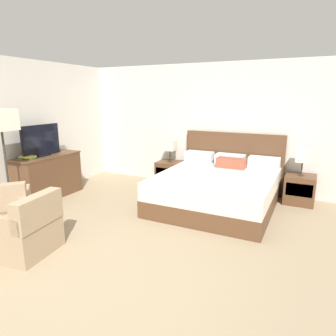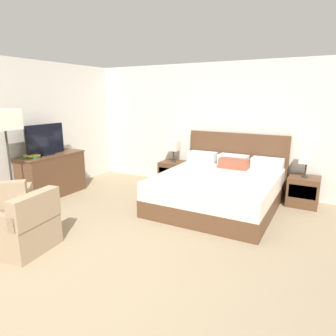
{
  "view_description": "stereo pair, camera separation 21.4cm",
  "coord_description": "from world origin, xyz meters",
  "px_view_note": "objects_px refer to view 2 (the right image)",
  "views": [
    {
      "loc": [
        2.06,
        -2.06,
        1.87
      ],
      "look_at": [
        -0.0,
        2.11,
        0.75
      ],
      "focal_mm": 32.0,
      "sensor_mm": 36.0,
      "label": 1
    },
    {
      "loc": [
        2.25,
        -1.96,
        1.87
      ],
      "look_at": [
        -0.0,
        2.11,
        0.75
      ],
      "focal_mm": 32.0,
      "sensor_mm": 36.0,
      "label": 2
    }
  ],
  "objects_px": {
    "table_lamp_right": "(307,157)",
    "floor_lamp": "(5,125)",
    "book_red_cover": "(31,157)",
    "book_blue_cover": "(32,155)",
    "nightstand_right": "(303,191)",
    "armchair_companion": "(23,228)",
    "bed": "(219,188)",
    "armchair_by_window": "(5,210)",
    "table_lamp_left": "(173,146)",
    "dresser": "(52,174)",
    "nightstand_left": "(173,173)",
    "tv": "(45,140)"
  },
  "relations": [
    {
      "from": "armchair_companion",
      "to": "table_lamp_left",
      "type": "bearing_deg",
      "value": 84.76
    },
    {
      "from": "bed",
      "to": "table_lamp_left",
      "type": "xyz_separation_m",
      "value": [
        -1.28,
        0.74,
        0.54
      ]
    },
    {
      "from": "bed",
      "to": "dresser",
      "type": "relative_size",
      "value": 1.69
    },
    {
      "from": "armchair_by_window",
      "to": "armchair_companion",
      "type": "distance_m",
      "value": 0.79
    },
    {
      "from": "nightstand_left",
      "to": "nightstand_right",
      "type": "relative_size",
      "value": 1.0
    },
    {
      "from": "nightstand_right",
      "to": "floor_lamp",
      "type": "relative_size",
      "value": 0.31
    },
    {
      "from": "nightstand_right",
      "to": "armchair_companion",
      "type": "distance_m",
      "value": 4.43
    },
    {
      "from": "book_red_cover",
      "to": "armchair_companion",
      "type": "height_order",
      "value": "book_red_cover"
    },
    {
      "from": "nightstand_left",
      "to": "book_red_cover",
      "type": "xyz_separation_m",
      "value": [
        -1.71,
        -2.13,
        0.57
      ]
    },
    {
      "from": "bed",
      "to": "tv",
      "type": "relative_size",
      "value": 2.62
    },
    {
      "from": "tv",
      "to": "armchair_by_window",
      "type": "bearing_deg",
      "value": -63.45
    },
    {
      "from": "book_blue_cover",
      "to": "floor_lamp",
      "type": "distance_m",
      "value": 0.84
    },
    {
      "from": "bed",
      "to": "nightstand_right",
      "type": "bearing_deg",
      "value": 29.96
    },
    {
      "from": "book_red_cover",
      "to": "armchair_by_window",
      "type": "relative_size",
      "value": 0.26
    },
    {
      "from": "armchair_companion",
      "to": "armchair_by_window",
      "type": "bearing_deg",
      "value": 161.17
    },
    {
      "from": "tv",
      "to": "floor_lamp",
      "type": "distance_m",
      "value": 0.98
    },
    {
      "from": "dresser",
      "to": "floor_lamp",
      "type": "bearing_deg",
      "value": -76.83
    },
    {
      "from": "book_red_cover",
      "to": "floor_lamp",
      "type": "xyz_separation_m",
      "value": [
        0.22,
        -0.56,
        0.62
      ]
    },
    {
      "from": "nightstand_left",
      "to": "armchair_by_window",
      "type": "bearing_deg",
      "value": -108.74
    },
    {
      "from": "book_blue_cover",
      "to": "nightstand_right",
      "type": "bearing_deg",
      "value": 26.54
    },
    {
      "from": "table_lamp_right",
      "to": "floor_lamp",
      "type": "height_order",
      "value": "floor_lamp"
    },
    {
      "from": "armchair_companion",
      "to": "floor_lamp",
      "type": "distance_m",
      "value": 1.79
    },
    {
      "from": "nightstand_right",
      "to": "book_red_cover",
      "type": "relative_size",
      "value": 2.01
    },
    {
      "from": "dresser",
      "to": "book_red_cover",
      "type": "relative_size",
      "value": 4.94
    },
    {
      "from": "nightstand_right",
      "to": "armchair_by_window",
      "type": "bearing_deg",
      "value": -139.3
    },
    {
      "from": "nightstand_right",
      "to": "floor_lamp",
      "type": "distance_m",
      "value": 5.0
    },
    {
      "from": "bed",
      "to": "floor_lamp",
      "type": "xyz_separation_m",
      "value": [
        -2.77,
        -1.95,
        1.12
      ]
    },
    {
      "from": "nightstand_right",
      "to": "book_blue_cover",
      "type": "relative_size",
      "value": 2.19
    },
    {
      "from": "bed",
      "to": "armchair_by_window",
      "type": "distance_m",
      "value": 3.33
    },
    {
      "from": "book_blue_cover",
      "to": "armchair_by_window",
      "type": "height_order",
      "value": "book_blue_cover"
    },
    {
      "from": "nightstand_right",
      "to": "armchair_companion",
      "type": "height_order",
      "value": "armchair_companion"
    },
    {
      "from": "table_lamp_left",
      "to": "armchair_by_window",
      "type": "relative_size",
      "value": 0.48
    },
    {
      "from": "nightstand_left",
      "to": "table_lamp_left",
      "type": "xyz_separation_m",
      "value": [
        0.0,
        0.0,
        0.6
      ]
    },
    {
      "from": "table_lamp_right",
      "to": "armchair_companion",
      "type": "relative_size",
      "value": 0.59
    },
    {
      "from": "nightstand_left",
      "to": "nightstand_right",
      "type": "xyz_separation_m",
      "value": [
        2.56,
        0.0,
        0.0
      ]
    },
    {
      "from": "bed",
      "to": "armchair_by_window",
      "type": "relative_size",
      "value": 2.19
    },
    {
      "from": "armchair_companion",
      "to": "floor_lamp",
      "type": "height_order",
      "value": "floor_lamp"
    },
    {
      "from": "bed",
      "to": "armchair_companion",
      "type": "height_order",
      "value": "bed"
    },
    {
      "from": "table_lamp_right",
      "to": "book_red_cover",
      "type": "relative_size",
      "value": 1.81
    },
    {
      "from": "nightstand_left",
      "to": "nightstand_right",
      "type": "height_order",
      "value": "same"
    },
    {
      "from": "table_lamp_right",
      "to": "book_blue_cover",
      "type": "xyz_separation_m",
      "value": [
        -4.26,
        -2.13,
        -0.0
      ]
    },
    {
      "from": "floor_lamp",
      "to": "armchair_by_window",
      "type": "bearing_deg",
      "value": -44.82
    },
    {
      "from": "book_red_cover",
      "to": "book_blue_cover",
      "type": "distance_m",
      "value": 0.03
    },
    {
      "from": "nightstand_right",
      "to": "floor_lamp",
      "type": "xyz_separation_m",
      "value": [
        -4.05,
        -2.69,
        1.18
      ]
    },
    {
      "from": "nightstand_right",
      "to": "table_lamp_left",
      "type": "bearing_deg",
      "value": 179.97
    },
    {
      "from": "nightstand_left",
      "to": "table_lamp_right",
      "type": "height_order",
      "value": "table_lamp_right"
    },
    {
      "from": "armchair_by_window",
      "to": "floor_lamp",
      "type": "height_order",
      "value": "floor_lamp"
    },
    {
      "from": "nightstand_left",
      "to": "armchair_companion",
      "type": "xyz_separation_m",
      "value": [
        -0.31,
        -3.37,
        0.03
      ]
    },
    {
      "from": "dresser",
      "to": "book_blue_cover",
      "type": "distance_m",
      "value": 0.6
    },
    {
      "from": "dresser",
      "to": "bed",
      "type": "bearing_deg",
      "value": 18.07
    }
  ]
}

